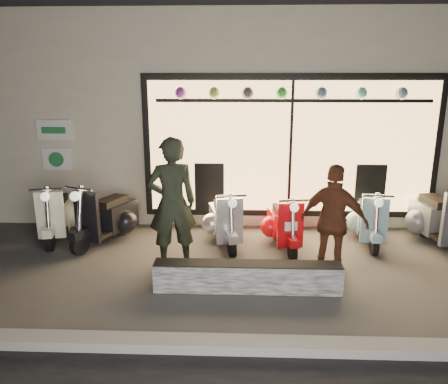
# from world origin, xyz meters

# --- Properties ---
(ground) EXTENTS (40.00, 40.00, 0.00)m
(ground) POSITION_xyz_m (0.00, 0.00, 0.00)
(ground) COLOR #383533
(ground) RESTS_ON ground
(kerb) EXTENTS (40.00, 0.25, 0.12)m
(kerb) POSITION_xyz_m (0.00, -2.00, 0.06)
(kerb) COLOR slate
(kerb) RESTS_ON ground
(shop_building) EXTENTS (10.20, 6.23, 4.20)m
(shop_building) POSITION_xyz_m (0.00, 4.98, 2.10)
(shop_building) COLOR beige
(shop_building) RESTS_ON ground
(graffiti_barrier) EXTENTS (2.52, 0.28, 0.40)m
(graffiti_barrier) POSITION_xyz_m (-0.01, -0.65, 0.20)
(graffiti_barrier) COLOR black
(graffiti_barrier) RESTS_ON ground
(scooter_silver) EXTENTS (0.63, 1.36, 0.97)m
(scooter_silver) POSITION_xyz_m (-0.39, 1.19, 0.39)
(scooter_silver) COLOR black
(scooter_silver) RESTS_ON ground
(scooter_red) EXTENTS (0.54, 1.32, 0.94)m
(scooter_red) POSITION_xyz_m (0.62, 1.07, 0.38)
(scooter_red) COLOR black
(scooter_red) RESTS_ON ground
(scooter_black) EXTENTS (0.87, 1.47, 1.07)m
(scooter_black) POSITION_xyz_m (-2.41, 1.19, 0.43)
(scooter_black) COLOR black
(scooter_black) RESTS_ON ground
(scooter_cream) EXTENTS (0.63, 1.43, 1.01)m
(scooter_cream) POSITION_xyz_m (-3.41, 1.34, 0.41)
(scooter_cream) COLOR black
(scooter_cream) RESTS_ON ground
(scooter_blue) EXTENTS (0.52, 1.35, 0.96)m
(scooter_blue) POSITION_xyz_m (2.15, 1.34, 0.38)
(scooter_blue) COLOR black
(scooter_blue) RESTS_ON ground
(scooter_grey) EXTENTS (0.62, 1.59, 1.13)m
(scooter_grey) POSITION_xyz_m (3.28, 1.27, 0.45)
(scooter_grey) COLOR black
(scooter_grey) RESTS_ON ground
(man) EXTENTS (0.83, 0.66, 1.99)m
(man) POSITION_xyz_m (-1.13, 0.13, 1.00)
(man) COLOR black
(man) RESTS_ON ground
(woman) EXTENTS (1.05, 0.78, 1.65)m
(woman) POSITION_xyz_m (1.22, -0.12, 0.82)
(woman) COLOR brown
(woman) RESTS_ON ground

